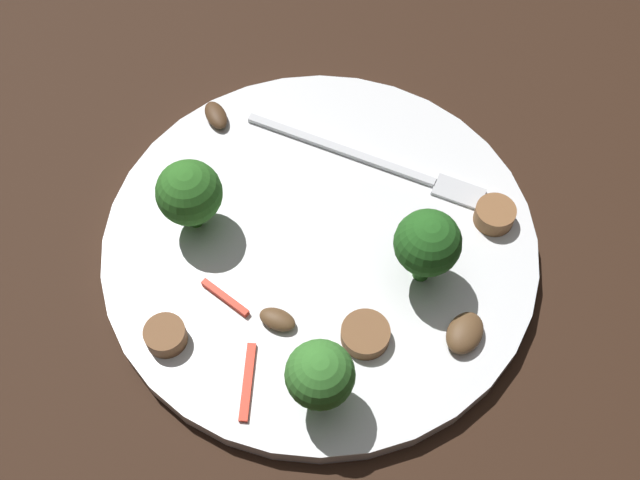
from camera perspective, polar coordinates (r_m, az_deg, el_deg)
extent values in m
plane|color=black|center=(0.55, 0.00, -0.77)|extent=(1.40, 1.40, 0.00)
cylinder|color=white|center=(0.54, 0.00, -0.39)|extent=(0.29, 0.29, 0.01)
cube|color=silver|center=(0.58, 1.46, 6.49)|extent=(0.14, 0.06, 0.00)
cube|color=silver|center=(0.56, 9.92, 3.38)|extent=(0.04, 0.03, 0.00)
cylinder|color=#408630|center=(0.48, 0.08, -10.67)|extent=(0.01, 0.01, 0.03)
sphere|color=#387A2D|center=(0.45, 0.08, -9.63)|extent=(0.04, 0.04, 0.04)
cylinder|color=#296420|center=(0.51, 7.38, -1.72)|extent=(0.01, 0.01, 0.03)
sphere|color=#235B1E|center=(0.49, 7.72, -0.23)|extent=(0.04, 0.04, 0.04)
cylinder|color=#347525|center=(0.54, -9.00, 1.96)|extent=(0.01, 0.01, 0.02)
sphere|color=#2D6B23|center=(0.52, -9.36, 3.39)|extent=(0.04, 0.04, 0.04)
cylinder|color=brown|center=(0.51, -11.04, -6.69)|extent=(0.04, 0.04, 0.01)
cylinder|color=brown|center=(0.50, 3.25, -6.77)|extent=(0.03, 0.03, 0.01)
cylinder|color=brown|center=(0.55, 12.42, 1.75)|extent=(0.04, 0.04, 0.01)
ellipsoid|color=brown|center=(0.51, 10.31, -6.60)|extent=(0.03, 0.04, 0.01)
ellipsoid|color=#4C331E|center=(0.60, -7.43, 8.88)|extent=(0.02, 0.03, 0.01)
ellipsoid|color=brown|center=(0.50, -3.09, -5.70)|extent=(0.03, 0.02, 0.01)
cube|color=red|center=(0.52, -6.83, -4.11)|extent=(0.03, 0.03, 0.00)
cube|color=red|center=(0.49, -5.25, -10.06)|extent=(0.01, 0.05, 0.00)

